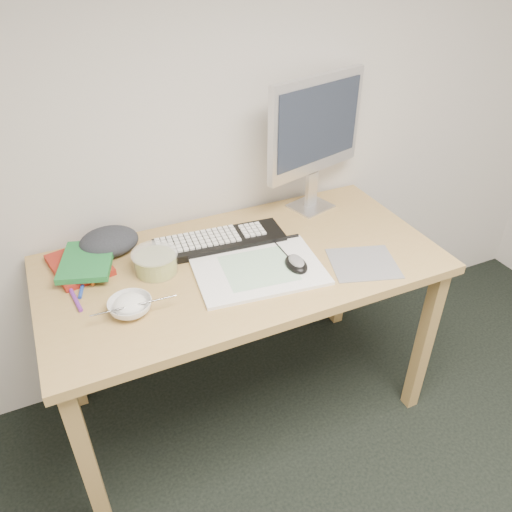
{
  "coord_description": "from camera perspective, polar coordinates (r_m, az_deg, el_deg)",
  "views": [
    {
      "loc": [
        -0.61,
        0.09,
        1.75
      ],
      "look_at": [
        -0.05,
        1.33,
        0.83
      ],
      "focal_mm": 35.0,
      "sensor_mm": 36.0,
      "label": 1
    }
  ],
  "objects": [
    {
      "name": "marker_orange",
      "position": [
        1.78,
        -18.8,
        -1.99
      ],
      "size": [
        0.03,
        0.13,
        0.01
      ],
      "primitive_type": "cylinder",
      "rotation": [
        0.0,
        1.57,
        1.72
      ],
      "color": "#CE5A18",
      "rests_on": "desk"
    },
    {
      "name": "book_green",
      "position": [
        1.8,
        -18.76,
        -0.53
      ],
      "size": [
        0.23,
        0.27,
        0.02
      ],
      "primitive_type": "cube",
      "rotation": [
        0.0,
        0.0,
        -0.31
      ],
      "color": "#1C7133",
      "rests_on": "book_red"
    },
    {
      "name": "mousepad",
      "position": [
        1.79,
        12.16,
        -0.82
      ],
      "size": [
        0.28,
        0.27,
        0.0
      ],
      "primitive_type": "cube",
      "rotation": [
        0.0,
        0.0,
        -0.31
      ],
      "color": "slate",
      "rests_on": "desk"
    },
    {
      "name": "marker_blue",
      "position": [
        1.73,
        -19.21,
        -3.17
      ],
      "size": [
        0.05,
        0.13,
        0.01
      ],
      "primitive_type": "cylinder",
      "rotation": [
        0.0,
        1.57,
        1.3
      ],
      "color": "#1E3FA6",
      "rests_on": "desk"
    },
    {
      "name": "monitor",
      "position": [
        1.98,
        6.84,
        14.22
      ],
      "size": [
        0.45,
        0.18,
        0.54
      ],
      "rotation": [
        0.0,
        0.0,
        0.27
      ],
      "color": "silver",
      "rests_on": "desk"
    },
    {
      "name": "keyboard",
      "position": [
        1.85,
        -4.16,
        1.7
      ],
      "size": [
        0.49,
        0.19,
        0.03
      ],
      "primitive_type": "cube",
      "rotation": [
        0.0,
        0.0,
        -0.09
      ],
      "color": "black",
      "rests_on": "desk"
    },
    {
      "name": "desk",
      "position": [
        1.81,
        -1.53,
        -2.72
      ],
      "size": [
        1.4,
        0.7,
        0.75
      ],
      "color": "tan",
      "rests_on": "ground"
    },
    {
      "name": "sketchpad",
      "position": [
        1.71,
        0.27,
        -1.54
      ],
      "size": [
        0.46,
        0.35,
        0.01
      ],
      "primitive_type": "cube",
      "rotation": [
        0.0,
        0.0,
        -0.11
      ],
      "color": "white",
      "rests_on": "desk"
    },
    {
      "name": "pencil_black",
      "position": [
        1.88,
        0.29,
        2.0
      ],
      "size": [
        0.17,
        0.03,
        0.01
      ],
      "primitive_type": "cylinder",
      "rotation": [
        0.0,
        1.57,
        -0.16
      ],
      "color": "black",
      "rests_on": "desk"
    },
    {
      "name": "pencil_pink",
      "position": [
        1.81,
        -2.33,
        0.67
      ],
      "size": [
        0.18,
        0.01,
        0.01
      ],
      "primitive_type": "cylinder",
      "rotation": [
        0.0,
        1.57,
        -0.04
      ],
      "color": "pink",
      "rests_on": "desk"
    },
    {
      "name": "mouse",
      "position": [
        1.71,
        4.63,
        -0.62
      ],
      "size": [
        0.08,
        0.12,
        0.04
      ],
      "primitive_type": "ellipsoid",
      "rotation": [
        0.0,
        0.0,
        -0.07
      ],
      "color": "black",
      "rests_on": "sketchpad"
    },
    {
      "name": "cloth_lump",
      "position": [
        1.87,
        -16.45,
        1.59
      ],
      "size": [
        0.19,
        0.17,
        0.07
      ],
      "primitive_type": "ellipsoid",
      "rotation": [
        0.0,
        0.0,
        -0.11
      ],
      "color": "#282A30",
      "rests_on": "desk"
    },
    {
      "name": "rice_bowl",
      "position": [
        1.58,
        -14.18,
        -5.63
      ],
      "size": [
        0.16,
        0.16,
        0.04
      ],
      "primitive_type": "imported",
      "rotation": [
        0.0,
        0.0,
        0.18
      ],
      "color": "white",
      "rests_on": "desk"
    },
    {
      "name": "chopsticks",
      "position": [
        1.54,
        -13.75,
        -5.52
      ],
      "size": [
        0.25,
        0.03,
        0.02
      ],
      "primitive_type": "cylinder",
      "rotation": [
        0.0,
        1.57,
        -0.04
      ],
      "color": "silver",
      "rests_on": "rice_bowl"
    },
    {
      "name": "marker_purple",
      "position": [
        1.69,
        -20.01,
        -4.51
      ],
      "size": [
        0.03,
        0.14,
        0.01
      ],
      "primitive_type": "cylinder",
      "rotation": [
        0.0,
        1.57,
        1.69
      ],
      "color": "#6D2998",
      "rests_on": "desk"
    },
    {
      "name": "pencil_tan",
      "position": [
        1.8,
        -0.58,
        0.48
      ],
      "size": [
        0.15,
        0.14,
        0.01
      ],
      "primitive_type": "cylinder",
      "rotation": [
        0.0,
        1.57,
        -0.78
      ],
      "color": "tan",
      "rests_on": "desk"
    },
    {
      "name": "fruit_tub",
      "position": [
        1.72,
        -11.4,
        -0.67
      ],
      "size": [
        0.16,
        0.16,
        0.08
      ],
      "primitive_type": "cylinder",
      "rotation": [
        0.0,
        0.0,
        0.0
      ],
      "color": "#D7DB4D",
      "rests_on": "desk"
    },
    {
      "name": "book_red",
      "position": [
        1.83,
        -19.52,
        -0.97
      ],
      "size": [
        0.22,
        0.26,
        0.02
      ],
      "primitive_type": "cube",
      "rotation": [
        0.0,
        0.0,
        0.2
      ],
      "color": "maroon",
      "rests_on": "desk"
    }
  ]
}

